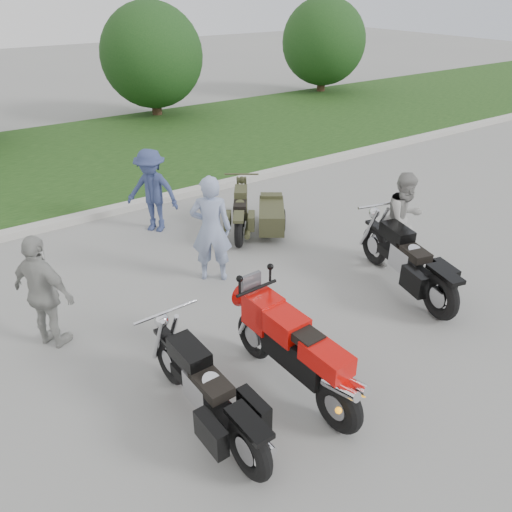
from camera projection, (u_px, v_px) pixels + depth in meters
ground at (297, 351)px, 6.99m from camera, size 80.00×80.00×0.00m
curb at (133, 205)px, 11.29m from camera, size 60.00×0.30×0.15m
grass_strip at (78, 158)px, 14.30m from camera, size 60.00×8.00×0.14m
tree_mid_right at (152, 56)px, 17.65m from camera, size 3.60×3.60×4.00m
tree_far_right at (324, 42)px, 21.58m from camera, size 3.60×3.60×4.00m
sportbike_red at (296, 351)px, 6.02m from camera, size 0.44×2.27×1.08m
cruiser_left at (210, 396)px, 5.58m from camera, size 0.44×2.40×0.92m
cruiser_right at (410, 264)px, 8.11m from camera, size 0.76×2.51×0.98m
cruiser_sidecar at (259, 215)px, 10.11m from camera, size 1.68×1.94×0.81m
person_stripe at (211, 229)px, 8.26m from camera, size 0.82×0.75×1.87m
person_grey at (404, 220)px, 8.78m from camera, size 0.85×0.68×1.71m
person_denim at (152, 191)px, 9.97m from camera, size 1.19×1.26×1.71m
person_back at (44, 293)px, 6.74m from camera, size 0.87×1.07×1.70m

